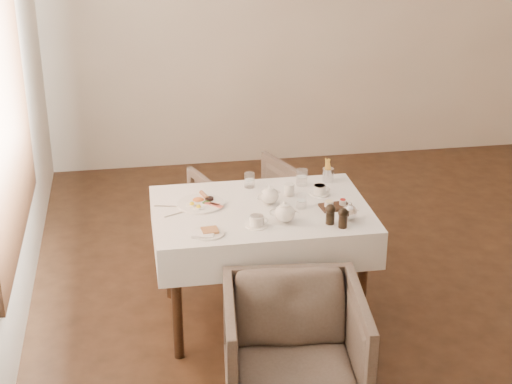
{
  "coord_description": "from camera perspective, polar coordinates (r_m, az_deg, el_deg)",
  "views": [
    {
      "loc": [
        -1.53,
        -4.34,
        2.7
      ],
      "look_at": [
        -0.81,
        -0.1,
        0.82
      ],
      "focal_mm": 55.0,
      "sensor_mm": 36.0,
      "label": 1
    }
  ],
  "objects": [
    {
      "name": "pepper_mill_right",
      "position": [
        4.41,
        6.35,
        -1.86
      ],
      "size": [
        0.07,
        0.07,
        0.12
      ],
      "primitive_type": null,
      "rotation": [
        0.0,
        0.0,
        0.24
      ],
      "color": "black",
      "rests_on": "table"
    },
    {
      "name": "condiment_board",
      "position": [
        4.66,
        5.76,
        -0.99
      ],
      "size": [
        0.18,
        0.13,
        0.04
      ],
      "rotation": [
        0.0,
        0.0,
        0.1
      ],
      "color": "black",
      "rests_on": "table"
    },
    {
      "name": "glass_mid",
      "position": [
        4.63,
        3.32,
        -0.65
      ],
      "size": [
        0.08,
        0.08,
        0.09
      ],
      "primitive_type": "cylinder",
      "rotation": [
        0.0,
        0.0,
        0.34
      ],
      "color": "silver",
      "rests_on": "table"
    },
    {
      "name": "teapot_centre",
      "position": [
        4.67,
        0.98,
        -0.17
      ],
      "size": [
        0.18,
        0.16,
        0.12
      ],
      "primitive_type": null,
      "rotation": [
        0.0,
        0.0,
        0.28
      ],
      "color": "white",
      "rests_on": "table"
    },
    {
      "name": "fries_cup",
      "position": [
        5.02,
        5.27,
        1.52
      ],
      "size": [
        0.07,
        0.07,
        0.15
      ],
      "rotation": [
        0.0,
        0.0,
        0.14
      ],
      "color": "silver",
      "rests_on": "table"
    },
    {
      "name": "armchair_near",
      "position": [
        4.13,
        2.79,
        -11.43
      ],
      "size": [
        0.78,
        0.8,
        0.67
      ],
      "primitive_type": "imported",
      "rotation": [
        0.0,
        0.0,
        -0.1
      ],
      "color": "#4C4037",
      "rests_on": "ground"
    },
    {
      "name": "silver_pot",
      "position": [
        4.5,
        6.83,
        -1.38
      ],
      "size": [
        0.11,
        0.09,
        0.11
      ],
      "primitive_type": null,
      "rotation": [
        0.0,
        0.0,
        -0.04
      ],
      "color": "white",
      "rests_on": "table"
    },
    {
      "name": "table",
      "position": [
        4.69,
        0.36,
        -2.45
      ],
      "size": [
        1.28,
        0.88,
        0.75
      ],
      "color": "black",
      "rests_on": "ground"
    },
    {
      "name": "breakfast_plate",
      "position": [
        4.7,
        -4.02,
        -0.79
      ],
      "size": [
        0.28,
        0.28,
        0.04
      ],
      "rotation": [
        0.0,
        0.0,
        -0.17
      ],
      "color": "white",
      "rests_on": "table"
    },
    {
      "name": "cutlery_knife",
      "position": [
        4.59,
        -5.68,
        -1.57
      ],
      "size": [
        0.17,
        0.09,
        0.0
      ],
      "primitive_type": "cube",
      "rotation": [
        0.0,
        0.0,
        2.0
      ],
      "color": "silver",
      "rests_on": "table"
    },
    {
      "name": "glass_right",
      "position": [
        4.95,
        3.35,
        1.07
      ],
      "size": [
        0.08,
        0.08,
        0.1
      ],
      "primitive_type": "cylinder",
      "rotation": [
        0.0,
        0.0,
        0.11
      ],
      "color": "silver",
      "rests_on": "table"
    },
    {
      "name": "pepper_mill_left",
      "position": [
        4.44,
        5.43,
        -1.6
      ],
      "size": [
        0.08,
        0.08,
        0.12
      ],
      "primitive_type": null,
      "rotation": [
        0.0,
        0.0,
        0.41
      ],
      "color": "black",
      "rests_on": "table"
    },
    {
      "name": "side_plate",
      "position": [
        4.33,
        -3.57,
        -2.99
      ],
      "size": [
        0.19,
        0.18,
        0.02
      ],
      "rotation": [
        0.0,
        0.0,
        -0.12
      ],
      "color": "white",
      "rests_on": "table"
    },
    {
      "name": "teacup_near",
      "position": [
        4.41,
        0.05,
        -2.15
      ],
      "size": [
        0.13,
        0.13,
        0.06
      ],
      "rotation": [
        0.0,
        0.0,
        -0.39
      ],
      "color": "white",
      "rests_on": "table"
    },
    {
      "name": "teacup_far",
      "position": [
        4.83,
        4.65,
        0.13
      ],
      "size": [
        0.12,
        0.12,
        0.06
      ],
      "rotation": [
        0.0,
        0.0,
        -0.31
      ],
      "color": "white",
      "rests_on": "table"
    },
    {
      "name": "cutlery_fork",
      "position": [
        4.68,
        -6.32,
        -1.05
      ],
      "size": [
        0.18,
        0.05,
        0.0
      ],
      "primitive_type": "cube",
      "rotation": [
        0.0,
        0.0,
        1.38
      ],
      "color": "silver",
      "rests_on": "table"
    },
    {
      "name": "creamer",
      "position": [
        4.8,
        2.44,
        0.18
      ],
      "size": [
        0.08,
        0.08,
        0.07
      ],
      "primitive_type": "cylinder",
      "rotation": [
        0.0,
        0.0,
        -0.39
      ],
      "color": "white",
      "rests_on": "table"
    },
    {
      "name": "glass_left",
      "position": [
        4.91,
        -0.48,
        0.86
      ],
      "size": [
        0.08,
        0.08,
        0.09
      ],
      "primitive_type": "cylinder",
      "rotation": [
        0.0,
        0.0,
        0.21
      ],
      "color": "silver",
      "rests_on": "table"
    },
    {
      "name": "teapot_front",
      "position": [
        4.44,
        2.1,
        -1.44
      ],
      "size": [
        0.19,
        0.16,
        0.13
      ],
      "primitive_type": null,
      "rotation": [
        0.0,
        0.0,
        -0.23
      ],
      "color": "white",
      "rests_on": "table"
    },
    {
      "name": "armchair_far",
      "position": [
        5.66,
        -0.48,
        -1.34
      ],
      "size": [
        0.87,
        0.88,
        0.63
      ],
      "primitive_type": "imported",
      "rotation": [
        0.0,
        0.0,
        3.5
      ],
      "color": "#4C4037",
      "rests_on": "ground"
    }
  ]
}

